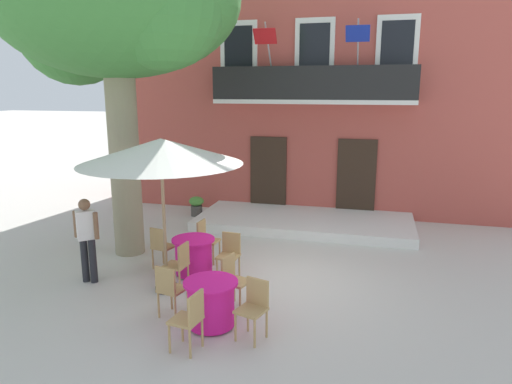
{
  "coord_description": "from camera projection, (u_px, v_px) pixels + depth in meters",
  "views": [
    {
      "loc": [
        1.96,
        -8.39,
        3.7
      ],
      "look_at": [
        -0.74,
        1.95,
        1.3
      ],
      "focal_mm": 32.38,
      "sensor_mm": 36.0,
      "label": 1
    }
  ],
  "objects": [
    {
      "name": "cafe_chair_near_tree_0",
      "position": [
        230.0,
        252.0,
        9.13
      ],
      "size": [
        0.43,
        0.43,
        0.91
      ],
      "color": "tan",
      "rests_on": "ground"
    },
    {
      "name": "plane_tree",
      "position": [
        113.0,
        8.0,
        9.58
      ],
      "size": [
        5.4,
        4.74,
        7.05
      ],
      "color": "gray",
      "rests_on": "ground"
    },
    {
      "name": "cafe_table_near_tree",
      "position": [
        194.0,
        256.0,
        9.32
      ],
      "size": [
        0.86,
        0.86,
        0.76
      ],
      "color": "#DB1984",
      "rests_on": "ground"
    },
    {
      "name": "cafe_chair_near_tree_2",
      "position": [
        162.0,
        245.0,
        9.56
      ],
      "size": [
        0.48,
        0.48,
        0.91
      ],
      "color": "tan",
      "rests_on": "ground"
    },
    {
      "name": "cafe_umbrella",
      "position": [
        161.0,
        152.0,
        8.09
      ],
      "size": [
        2.9,
        2.9,
        2.85
      ],
      "color": "#997A56",
      "rests_on": "ground"
    },
    {
      "name": "cafe_chair_near_tree_1",
      "position": [
        206.0,
        238.0,
        10.01
      ],
      "size": [
        0.43,
        0.43,
        0.91
      ],
      "color": "tan",
      "rests_on": "ground"
    },
    {
      "name": "ground_plane",
      "position": [
        267.0,
        278.0,
        9.21
      ],
      "size": [
        120.0,
        120.0,
        0.0
      ],
      "primitive_type": "plane",
      "color": "beige"
    },
    {
      "name": "cafe_chair_middle_1",
      "position": [
        190.0,
        317.0,
        6.54
      ],
      "size": [
        0.46,
        0.46,
        0.91
      ],
      "color": "tan",
      "rests_on": "ground"
    },
    {
      "name": "building_facade",
      "position": [
        322.0,
        87.0,
        14.95
      ],
      "size": [
        13.0,
        5.09,
        7.5
      ],
      "color": "#B24C42",
      "rests_on": "ground"
    },
    {
      "name": "cafe_chair_middle_2",
      "position": [
        254.0,
        305.0,
        6.92
      ],
      "size": [
        0.5,
        0.5,
        0.91
      ],
      "color": "tan",
      "rests_on": "ground"
    },
    {
      "name": "ground_planter_left",
      "position": [
        196.0,
        205.0,
        13.67
      ],
      "size": [
        0.43,
        0.43,
        0.58
      ],
      "color": "#47423D",
      "rests_on": "ground"
    },
    {
      "name": "cafe_chair_near_tree_3",
      "position": [
        179.0,
        263.0,
        8.57
      ],
      "size": [
        0.43,
        0.43,
        0.91
      ],
      "color": "tan",
      "rests_on": "ground"
    },
    {
      "name": "cafe_table_middle",
      "position": [
        211.0,
        303.0,
        7.27
      ],
      "size": [
        0.86,
        0.86,
        0.76
      ],
      "color": "#DB1984",
      "rests_on": "ground"
    },
    {
      "name": "cafe_chair_middle_3",
      "position": [
        233.0,
        278.0,
        7.91
      ],
      "size": [
        0.5,
        0.5,
        0.91
      ],
      "color": "tan",
      "rests_on": "ground"
    },
    {
      "name": "entrance_step_platform",
      "position": [
        304.0,
        222.0,
        12.67
      ],
      "size": [
        5.81,
        2.53,
        0.25
      ],
      "primitive_type": "cube",
      "color": "silver",
      "rests_on": "ground"
    },
    {
      "name": "pedestrian_near_entrance",
      "position": [
        87.0,
        236.0,
        8.84
      ],
      "size": [
        0.53,
        0.39,
        1.67
      ],
      "color": "#232328",
      "rests_on": "ground"
    },
    {
      "name": "cafe_chair_middle_0",
      "position": [
        170.0,
        288.0,
        7.52
      ],
      "size": [
        0.48,
        0.48,
        0.91
      ],
      "color": "tan",
      "rests_on": "ground"
    }
  ]
}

